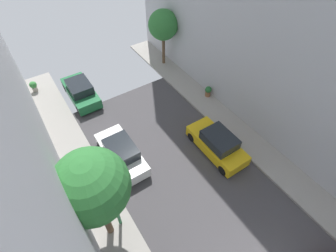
% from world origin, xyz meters
% --- Properties ---
extents(parked_car_left_2, '(1.78, 4.20, 1.57)m').
position_xyz_m(parked_car_left_2, '(-2.70, 10.16, 0.72)').
color(parked_car_left_2, white).
rests_on(parked_car_left_2, ground).
extents(parked_car_left_3, '(1.78, 4.20, 1.57)m').
position_xyz_m(parked_car_left_3, '(-2.70, 17.21, 0.72)').
color(parked_car_left_3, '#1E6638').
rests_on(parked_car_left_3, ground).
extents(parked_car_right_2, '(1.78, 4.20, 1.57)m').
position_xyz_m(parked_car_right_2, '(2.70, 7.50, 0.72)').
color(parked_car_right_2, gold).
rests_on(parked_car_right_2, ground).
extents(street_tree_1, '(2.45, 2.45, 4.78)m').
position_xyz_m(street_tree_1, '(5.21, 17.71, 3.68)').
color(street_tree_1, brown).
rests_on(street_tree_1, sidewalk_right).
extents(street_tree_2, '(3.08, 3.08, 6.01)m').
position_xyz_m(street_tree_2, '(-5.19, 6.50, 4.59)').
color(street_tree_2, brown).
rests_on(street_tree_2, sidewalk_left).
extents(potted_plant_1, '(0.51, 0.51, 0.86)m').
position_xyz_m(potted_plant_1, '(5.62, 11.94, 0.62)').
color(potted_plant_1, brown).
rests_on(potted_plant_1, sidewalk_right).
extents(potted_plant_2, '(0.55, 0.55, 0.88)m').
position_xyz_m(potted_plant_2, '(-5.57, 20.00, 0.65)').
color(potted_plant_2, '#B2A899').
rests_on(potted_plant_2, sidewalk_left).
extents(lamp_post, '(0.44, 0.44, 5.61)m').
position_xyz_m(lamp_post, '(-4.60, 6.57, 3.84)').
color(lamp_post, '#26723F').
rests_on(lamp_post, sidewalk_left).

